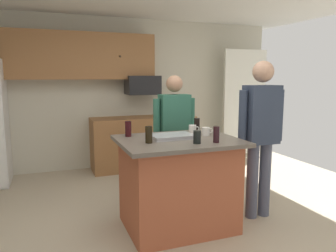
% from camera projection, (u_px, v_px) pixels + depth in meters
% --- Properties ---
extents(floor, '(7.04, 7.04, 0.00)m').
position_uv_depth(floor, '(156.00, 235.00, 3.30)').
color(floor, '#B7A88E').
rests_on(floor, ground).
extents(back_wall, '(6.40, 0.10, 2.60)m').
position_uv_depth(back_wall, '(105.00, 94.00, 5.69)').
color(back_wall, beige).
rests_on(back_wall, ground).
extents(french_door_window_panel, '(0.90, 0.06, 2.00)m').
position_uv_depth(french_door_window_panel, '(244.00, 103.00, 6.26)').
color(french_door_window_panel, white).
rests_on(french_door_window_panel, ground).
extents(cabinet_run_upper, '(2.40, 0.38, 0.75)m').
position_uv_depth(cabinet_run_upper, '(81.00, 56.00, 5.27)').
color(cabinet_run_upper, '#936038').
extents(cabinet_run_lower, '(1.80, 0.63, 0.90)m').
position_uv_depth(cabinet_run_lower, '(144.00, 142.00, 5.73)').
color(cabinet_run_lower, '#936038').
rests_on(cabinet_run_lower, ground).
extents(microwave_over_range, '(0.56, 0.40, 0.32)m').
position_uv_depth(microwave_over_range, '(143.00, 85.00, 5.60)').
color(microwave_over_range, black).
extents(kitchen_island, '(1.23, 0.98, 0.96)m').
position_uv_depth(kitchen_island, '(178.00, 183.00, 3.44)').
color(kitchen_island, '#AD5638').
rests_on(kitchen_island, ground).
extents(person_guest_by_door, '(0.57, 0.22, 1.61)m').
position_uv_depth(person_guest_by_door, '(174.00, 129.00, 4.21)').
color(person_guest_by_door, '#4C5166').
rests_on(person_guest_by_door, ground).
extents(person_guest_left, '(0.57, 0.23, 1.77)m').
position_uv_depth(person_guest_left, '(261.00, 128.00, 3.61)').
color(person_guest_left, '#4C5166').
rests_on(person_guest_left, ground).
extents(mug_blue_stoneware, '(0.13, 0.09, 0.09)m').
position_uv_depth(mug_blue_stoneware, '(206.00, 131.00, 3.56)').
color(mug_blue_stoneware, white).
rests_on(mug_blue_stoneware, kitchen_island).
extents(mug_ceramic_white, '(0.13, 0.08, 0.10)m').
position_uv_depth(mug_ceramic_white, '(193.00, 129.00, 3.65)').
color(mug_ceramic_white, white).
rests_on(mug_ceramic_white, kitchen_island).
extents(glass_pilsner, '(0.07, 0.07, 0.17)m').
position_uv_depth(glass_pilsner, '(197.00, 125.00, 3.75)').
color(glass_pilsner, black).
rests_on(glass_pilsner, kitchen_island).
extents(glass_dark_ale, '(0.06, 0.06, 0.16)m').
position_uv_depth(glass_dark_ale, '(216.00, 134.00, 3.17)').
color(glass_dark_ale, black).
rests_on(glass_dark_ale, kitchen_island).
extents(glass_short_whisky, '(0.07, 0.07, 0.16)m').
position_uv_depth(glass_short_whisky, '(149.00, 135.00, 3.15)').
color(glass_short_whisky, black).
rests_on(glass_short_whisky, kitchen_island).
extents(tumbler_amber, '(0.07, 0.07, 0.16)m').
position_uv_depth(tumbler_amber, '(128.00, 129.00, 3.50)').
color(tumbler_amber, black).
rests_on(tumbler_amber, kitchen_island).
extents(glass_stout_tall, '(0.07, 0.07, 0.13)m').
position_uv_depth(glass_stout_tall, '(197.00, 137.00, 3.13)').
color(glass_stout_tall, black).
rests_on(glass_stout_tall, kitchen_island).
extents(serving_tray, '(0.44, 0.30, 0.04)m').
position_uv_depth(serving_tray, '(172.00, 136.00, 3.40)').
color(serving_tray, '#B7B7BC').
rests_on(serving_tray, kitchen_island).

